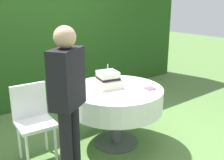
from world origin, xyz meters
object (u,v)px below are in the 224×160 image
at_px(cake_table, 116,99).
at_px(serving_plate_far, 93,80).
at_px(wedding_cake, 108,80).
at_px(standing_person, 68,99).
at_px(serving_plate_near, 82,93).
at_px(serving_plate_right, 104,96).
at_px(garden_chair, 33,116).
at_px(napkin_stack, 150,88).
at_px(serving_plate_left, 125,96).

height_order(cake_table, serving_plate_far, serving_plate_far).
height_order(wedding_cake, standing_person, standing_person).
xyz_separation_m(serving_plate_near, serving_plate_right, (0.13, -0.25, 0.00)).
bearing_deg(standing_person, serving_plate_right, 20.44).
distance_m(garden_chair, standing_person, 0.79).
xyz_separation_m(garden_chair, standing_person, (0.09, -0.68, 0.39)).
xyz_separation_m(cake_table, wedding_cake, (-0.05, 0.10, 0.24)).
bearing_deg(cake_table, napkin_stack, -41.06).
relative_size(serving_plate_near, serving_plate_far, 0.77).
bearing_deg(serving_plate_far, serving_plate_near, -138.18).
height_order(serving_plate_far, serving_plate_right, same).
height_order(serving_plate_right, napkin_stack, same).
xyz_separation_m(serving_plate_left, garden_chair, (-0.85, 0.61, -0.22)).
bearing_deg(wedding_cake, serving_plate_left, -99.15).
bearing_deg(serving_plate_near, napkin_stack, -26.70).
distance_m(cake_table, standing_person, 0.99).
distance_m(serving_plate_right, standing_person, 0.63).
bearing_deg(standing_person, cake_table, 22.44).
bearing_deg(napkin_stack, garden_chair, 155.05).
height_order(wedding_cake, garden_chair, wedding_cake).
bearing_deg(napkin_stack, standing_person, -175.80).
xyz_separation_m(serving_plate_far, standing_person, (-0.83, -0.82, 0.17)).
bearing_deg(serving_plate_left, serving_plate_right, 143.68).
bearing_deg(serving_plate_near, wedding_cake, -0.01).
bearing_deg(napkin_stack, serving_plate_near, 153.30).
xyz_separation_m(serving_plate_right, garden_chair, (-0.66, 0.47, -0.22)).
relative_size(cake_table, serving_plate_far, 8.46).
height_order(cake_table, wedding_cake, wedding_cake).
relative_size(serving_plate_far, serving_plate_right, 1.29).
bearing_deg(garden_chair, cake_table, -18.45).
bearing_deg(serving_plate_right, napkin_stack, -11.37).
distance_m(serving_plate_far, standing_person, 1.18).
bearing_deg(standing_person, garden_chair, 97.86).
bearing_deg(standing_person, wedding_cake, 29.38).
bearing_deg(wedding_cake, standing_person, -150.62).
height_order(serving_plate_left, standing_person, standing_person).
relative_size(cake_table, serving_plate_left, 9.28).
relative_size(serving_plate_left, napkin_stack, 1.04).
bearing_deg(wedding_cake, garden_chair, 166.66).
bearing_deg(napkin_stack, serving_plate_right, 168.63).
relative_size(wedding_cake, serving_plate_near, 3.49).
xyz_separation_m(serving_plate_right, standing_person, (-0.57, -0.21, 0.17)).
distance_m(cake_table, serving_plate_near, 0.47).
height_order(wedding_cake, serving_plate_far, wedding_cake).
relative_size(cake_table, standing_person, 0.73).
distance_m(cake_table, serving_plate_far, 0.49).
distance_m(serving_plate_left, napkin_stack, 0.42).
xyz_separation_m(serving_plate_near, standing_person, (-0.43, -0.46, 0.17)).
relative_size(wedding_cake, serving_plate_far, 2.69).
bearing_deg(napkin_stack, cake_table, 138.94).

